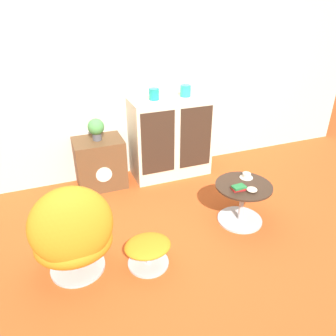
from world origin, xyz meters
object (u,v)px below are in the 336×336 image
(book_stack, at_px, (239,188))
(bowl, at_px, (252,190))
(vase_leftmost, at_px, (154,94))
(potted_plant, at_px, (96,128))
(coffee_table, at_px, (242,201))
(sideboard, at_px, (170,137))
(egg_chair, at_px, (73,235))
(vase_inner_left, at_px, (186,91))
(ottoman, at_px, (148,249))
(tv_console, at_px, (100,163))
(teacup, at_px, (246,176))

(book_stack, relative_size, bowl, 1.29)
(vase_leftmost, bearing_deg, bowl, -69.93)
(potted_plant, distance_m, bowl, 1.84)
(coffee_table, bearing_deg, vase_leftmost, 111.76)
(sideboard, bearing_deg, bowl, -77.73)
(egg_chair, height_order, potted_plant, egg_chair)
(sideboard, distance_m, coffee_table, 1.29)
(coffee_table, xyz_separation_m, vase_inner_left, (-0.10, 1.23, 0.83))
(egg_chair, bearing_deg, ottoman, -10.92)
(sideboard, height_order, potted_plant, sideboard)
(coffee_table, height_order, vase_leftmost, vase_leftmost)
(tv_console, xyz_separation_m, book_stack, (1.09, -1.30, 0.15))
(sideboard, relative_size, egg_chair, 1.15)
(vase_leftmost, height_order, bowl, vase_leftmost)
(sideboard, height_order, ottoman, sideboard)
(ottoman, height_order, book_stack, book_stack)
(egg_chair, bearing_deg, bowl, 0.35)
(vase_inner_left, bearing_deg, bowl, -85.82)
(sideboard, relative_size, ottoman, 2.50)
(vase_inner_left, relative_size, teacup, 1.02)
(vase_inner_left, relative_size, book_stack, 1.02)
(tv_console, height_order, bowl, tv_console)
(potted_plant, bearing_deg, tv_console, -20.52)
(egg_chair, xyz_separation_m, bowl, (1.66, 0.01, 0.05))
(vase_leftmost, xyz_separation_m, teacup, (0.59, -1.12, -0.62))
(coffee_table, relative_size, vase_leftmost, 4.23)
(tv_console, bearing_deg, teacup, -41.26)
(egg_chair, distance_m, coffee_table, 1.67)
(potted_plant, bearing_deg, ottoman, -85.77)
(potted_plant, bearing_deg, bowl, -48.99)
(sideboard, bearing_deg, egg_chair, -135.00)
(vase_inner_left, distance_m, teacup, 1.29)
(sideboard, distance_m, bowl, 1.39)
(vase_leftmost, height_order, potted_plant, vase_leftmost)
(tv_console, xyz_separation_m, vase_inner_left, (1.09, -0.01, 0.77))
(sideboard, distance_m, book_stack, 1.30)
(sideboard, bearing_deg, potted_plant, 178.92)
(teacup, bearing_deg, book_stack, -139.22)
(teacup, relative_size, book_stack, 1.00)
(teacup, bearing_deg, sideboard, 109.38)
(vase_leftmost, relative_size, vase_inner_left, 0.97)
(coffee_table, distance_m, teacup, 0.26)
(tv_console, relative_size, vase_leftmost, 4.52)
(ottoman, xyz_separation_m, vase_inner_left, (0.98, 1.48, 0.90))
(vase_leftmost, bearing_deg, vase_inner_left, 0.00)
(ottoman, relative_size, coffee_table, 0.72)
(vase_leftmost, distance_m, vase_inner_left, 0.40)
(ottoman, relative_size, teacup, 3.00)
(coffee_table, xyz_separation_m, vase_leftmost, (-0.49, 1.23, 0.82))
(tv_console, xyz_separation_m, bowl, (1.19, -1.37, 0.15))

